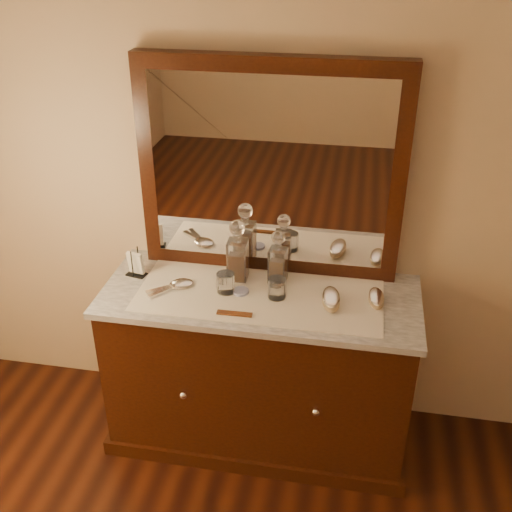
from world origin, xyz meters
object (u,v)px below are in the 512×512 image
object	(u,v)px
hand_mirror_outer	(177,285)
hand_mirror_inner	(178,285)
brush_far	(376,298)
napkin_rack	(136,265)
pin_dish	(241,291)
decanter_right	(278,262)
decanter_left	(238,256)
mirror_frame	(270,170)
dresser_cabinet	(260,369)
brush_near	(331,299)
comb	(235,314)

from	to	relation	value
hand_mirror_outer	hand_mirror_inner	size ratio (longest dim) A/B	0.97
brush_far	napkin_rack	bearing A→B (deg)	177.93
pin_dish	hand_mirror_inner	xyz separation A→B (m)	(-0.30, -0.00, 0.00)
napkin_rack	hand_mirror_inner	bearing A→B (deg)	-17.70
pin_dish	decanter_right	xyz separation A→B (m)	(0.15, 0.13, 0.09)
decanter_left	brush_far	bearing A→B (deg)	-8.52
napkin_rack	decanter_left	size ratio (longest dim) A/B	0.46
decanter_left	decanter_right	bearing A→B (deg)	1.70
mirror_frame	decanter_right	xyz separation A→B (m)	(0.06, -0.13, -0.40)
mirror_frame	hand_mirror_inner	world-z (taller)	mirror_frame
mirror_frame	brush_far	xyz separation A→B (m)	(0.52, -0.23, -0.48)
dresser_cabinet	brush_near	bearing A→B (deg)	-5.55
decanter_right	hand_mirror_outer	distance (m)	0.48
pin_dish	decanter_left	distance (m)	0.17
comb	brush_far	bearing A→B (deg)	17.88
brush_far	pin_dish	bearing A→B (deg)	-177.23
napkin_rack	decanter_left	distance (m)	0.49
decanter_right	hand_mirror_outer	bearing A→B (deg)	-163.02
pin_dish	comb	distance (m)	0.17
dresser_cabinet	hand_mirror_outer	world-z (taller)	hand_mirror_outer
napkin_rack	dresser_cabinet	bearing A→B (deg)	-5.33
mirror_frame	comb	world-z (taller)	mirror_frame
decanter_right	hand_mirror_inner	size ratio (longest dim) A/B	1.22
pin_dish	decanter_right	size ratio (longest dim) A/B	0.28
pin_dish	hand_mirror_inner	distance (m)	0.30
mirror_frame	brush_near	bearing A→B (deg)	-40.67
decanter_left	decanter_right	size ratio (longest dim) A/B	1.15
napkin_rack	decanter_right	size ratio (longest dim) A/B	0.53
brush_near	decanter_left	bearing A→B (deg)	162.20
comb	hand_mirror_outer	bearing A→B (deg)	150.39
mirror_frame	decanter_left	size ratio (longest dim) A/B	4.01
napkin_rack	decanter_right	distance (m)	0.67
dresser_cabinet	pin_dish	world-z (taller)	pin_dish
mirror_frame	decanter_left	world-z (taller)	mirror_frame
hand_mirror_inner	decanter_left	bearing A→B (deg)	26.39
napkin_rack	hand_mirror_inner	size ratio (longest dim) A/B	0.65
comb	brush_far	distance (m)	0.63
comb	hand_mirror_outer	xyz separation A→B (m)	(-0.31, 0.17, 0.01)
brush_near	brush_far	bearing A→B (deg)	13.63
dresser_cabinet	brush_near	xyz separation A→B (m)	(0.32, -0.03, 0.47)
decanter_right	hand_mirror_inner	xyz separation A→B (m)	(-0.44, -0.13, -0.09)
hand_mirror_outer	decanter_left	bearing A→B (deg)	26.73
dresser_cabinet	brush_far	bearing A→B (deg)	1.78
dresser_cabinet	brush_far	xyz separation A→B (m)	(0.52, 0.02, 0.46)
pin_dish	brush_near	size ratio (longest dim) A/B	0.40
dresser_cabinet	hand_mirror_inner	size ratio (longest dim) A/B	6.54
dresser_cabinet	comb	bearing A→B (deg)	-112.42
napkin_rack	hand_mirror_outer	size ratio (longest dim) A/B	0.67
mirror_frame	comb	bearing A→B (deg)	-100.13
hand_mirror_outer	comb	bearing A→B (deg)	-28.58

